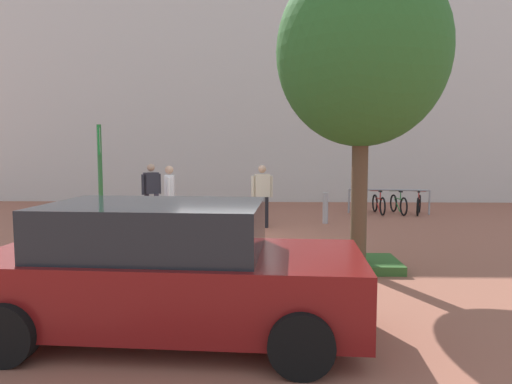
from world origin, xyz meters
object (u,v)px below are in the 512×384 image
at_px(bollard_steel, 325,208).
at_px(tree_sidewalk, 362,53).
at_px(bike_at_sign, 104,246).
at_px(person_suited_navy, 151,189).
at_px(person_casual_tan, 262,192).
at_px(bike_rack_cluster, 389,203).
at_px(car_maroon_wagon, 169,271).
at_px(person_shirt_blue, 170,193).
at_px(parking_sign_post, 100,175).

bearing_deg(bollard_steel, tree_sidewalk, -90.73).
bearing_deg(bike_at_sign, person_suited_navy, 94.20).
height_order(tree_sidewalk, bike_at_sign, tree_sidewalk).
relative_size(bollard_steel, person_casual_tan, 0.52).
height_order(bike_at_sign, person_casual_tan, person_casual_tan).
distance_m(bike_rack_cluster, bollard_steel, 3.15).
height_order(bike_rack_cluster, person_suited_navy, person_suited_navy).
bearing_deg(bike_rack_cluster, car_maroon_wagon, -116.67).
bearing_deg(person_shirt_blue, person_casual_tan, 12.32).
distance_m(bike_at_sign, bollard_steel, 6.83).
bearing_deg(person_suited_navy, parking_sign_post, -85.60).
distance_m(tree_sidewalk, parking_sign_post, 5.08).
xyz_separation_m(tree_sidewalk, car_maroon_wagon, (-2.73, -2.90, -3.03)).
xyz_separation_m(bike_at_sign, bollard_steel, (4.72, 4.93, 0.10)).
height_order(tree_sidewalk, person_shirt_blue, tree_sidewalk).
distance_m(bike_at_sign, bike_rack_cluster, 9.97).
height_order(tree_sidewalk, bike_rack_cluster, tree_sidewalk).
xyz_separation_m(parking_sign_post, person_suited_navy, (-0.40, 5.19, -0.70)).
height_order(bike_at_sign, person_shirt_blue, person_shirt_blue).
bearing_deg(tree_sidewalk, bollard_steel, 89.27).
relative_size(bollard_steel, person_shirt_blue, 0.52).
bearing_deg(car_maroon_wagon, parking_sign_post, 121.59).
bearing_deg(parking_sign_post, tree_sidewalk, -2.16).
bearing_deg(person_casual_tan, person_suited_navy, 166.04).
relative_size(bike_rack_cluster, person_suited_navy, 1.53).
relative_size(bollard_steel, car_maroon_wagon, 0.20).
xyz_separation_m(tree_sidewalk, person_casual_tan, (-1.76, 4.55, -2.81)).
height_order(parking_sign_post, bike_rack_cluster, parking_sign_post).
bearing_deg(person_suited_navy, person_shirt_blue, -58.42).
distance_m(bike_rack_cluster, person_shirt_blue, 7.44).
bearing_deg(person_shirt_blue, bike_at_sign, -97.10).
bearing_deg(tree_sidewalk, person_shirt_blue, 136.24).
height_order(person_shirt_blue, car_maroon_wagon, person_shirt_blue).
bearing_deg(person_shirt_blue, parking_sign_post, -96.34).
xyz_separation_m(bike_at_sign, person_shirt_blue, (0.46, 3.68, 0.63)).
bearing_deg(tree_sidewalk, bike_rack_cluster, 71.78).
xyz_separation_m(parking_sign_post, bike_rack_cluster, (7.05, 7.18, -1.34)).
distance_m(parking_sign_post, bike_at_sign, 1.35).
bearing_deg(bike_at_sign, tree_sidewalk, -4.22).
height_order(bike_rack_cluster, bollard_steel, bollard_steel).
bearing_deg(person_suited_navy, car_maroon_wagon, -74.50).
bearing_deg(bollard_steel, parking_sign_post, -132.61).
relative_size(parking_sign_post, person_suited_navy, 1.51).
relative_size(bike_rack_cluster, bollard_steel, 2.93).
bearing_deg(tree_sidewalk, person_casual_tan, 111.13).
distance_m(tree_sidewalk, car_maroon_wagon, 5.01).
bearing_deg(parking_sign_post, car_maroon_wagon, -58.41).
height_order(bollard_steel, person_casual_tan, person_casual_tan).
relative_size(bike_at_sign, person_shirt_blue, 0.91).
distance_m(tree_sidewalk, person_shirt_blue, 6.45).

